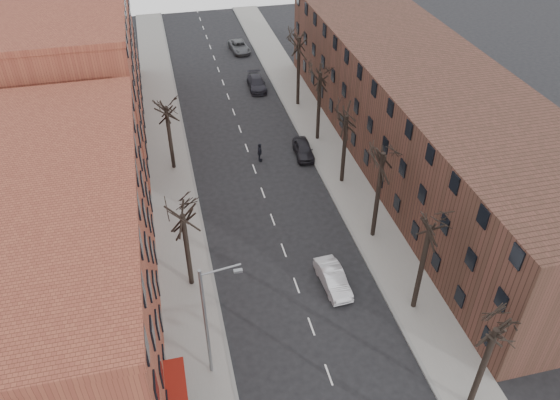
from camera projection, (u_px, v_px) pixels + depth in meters
sidewalk_left at (169, 162)px, 54.01m from camera, size 4.00×90.00×0.15m
sidewalk_right at (324, 143)px, 56.98m from camera, size 4.00×90.00×0.15m
building_left_near at (51, 273)px, 33.46m from camera, size 12.00×26.00×12.00m
building_left_far at (74, 68)px, 55.27m from camera, size 12.00×28.00×14.00m
building_right at (423, 115)px, 51.62m from camera, size 12.00×50.00×10.00m
tree_right_b at (413, 307)px, 39.17m from camera, size 5.20×5.20×10.80m
tree_right_c at (372, 236)px, 45.36m from camera, size 5.20×5.20×11.60m
tree_right_d at (341, 182)px, 51.54m from camera, size 5.20×5.20×10.00m
tree_right_e at (317, 139)px, 57.72m from camera, size 5.20×5.20×10.80m
tree_right_f at (298, 105)px, 63.91m from camera, size 5.20×5.20×11.60m
tree_left_a at (192, 284)px, 40.99m from camera, size 5.20×5.20×9.50m
tree_left_b at (174, 168)px, 53.35m from camera, size 5.20×5.20×9.50m
streetlight at (208, 319)px, 31.87m from camera, size 2.45×0.22×9.03m
silver_sedan at (333, 279)px, 40.40m from camera, size 1.84×4.56×1.47m
parked_car_near at (303, 149)px, 54.75m from camera, size 2.01×4.38×1.45m
parked_car_mid at (257, 83)px, 66.89m from camera, size 2.18×5.00×1.43m
parked_car_far at (239, 47)px, 76.28m from camera, size 2.71×5.12×1.37m
pedestrian_crossing at (260, 152)px, 53.80m from camera, size 0.86×1.24×1.96m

